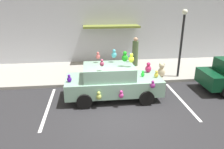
{
  "coord_description": "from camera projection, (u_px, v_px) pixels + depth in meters",
  "views": [
    {
      "loc": [
        -1.15,
        -7.08,
        4.37
      ],
      "look_at": [
        -0.09,
        2.19,
        0.9
      ],
      "focal_mm": 33.88,
      "sensor_mm": 36.0,
      "label": 1
    }
  ],
  "objects": [
    {
      "name": "parking_stripe_front",
      "position": [
        181.0,
        100.0,
        9.48
      ],
      "size": [
        0.12,
        3.6,
        0.01
      ],
      "primitive_type": "cube",
      "color": "silver",
      "rests_on": "ground"
    },
    {
      "name": "pedestrian_near_shopfront",
      "position": [
        135.0,
        53.0,
        13.42
      ],
      "size": [
        0.38,
        0.38,
        1.83
      ],
      "color": "#465A38",
      "rests_on": "sidewalk"
    },
    {
      "name": "parking_stripe_rear",
      "position": [
        48.0,
        107.0,
        8.86
      ],
      "size": [
        0.12,
        3.6,
        0.01
      ],
      "primitive_type": "cube",
      "color": "silver",
      "rests_on": "ground"
    },
    {
      "name": "storefront_building",
      "position": [
        105.0,
        15.0,
        13.78
      ],
      "size": [
        24.0,
        1.25,
        6.4
      ],
      "color": "#B2B7C1",
      "rests_on": "ground"
    },
    {
      "name": "ground_plane",
      "position": [
        121.0,
        115.0,
        8.24
      ],
      "size": [
        60.0,
        60.0,
        0.0
      ],
      "primitive_type": "plane",
      "color": "#262628"
    },
    {
      "name": "teddy_bear_on_sidewalk",
      "position": [
        161.0,
        70.0,
        11.67
      ],
      "size": [
        0.42,
        0.35,
        0.8
      ],
      "color": "beige",
      "rests_on": "sidewalk"
    },
    {
      "name": "street_lamp_post",
      "position": [
        182.0,
        36.0,
        11.07
      ],
      "size": [
        0.28,
        0.28,
        3.62
      ],
      "color": "black",
      "rests_on": "sidewalk"
    },
    {
      "name": "sidewalk",
      "position": [
        108.0,
        71.0,
        12.87
      ],
      "size": [
        24.0,
        4.0,
        0.15
      ],
      "primitive_type": "cube",
      "color": "gray",
      "rests_on": "ground"
    },
    {
      "name": "plush_covered_car",
      "position": [
        112.0,
        81.0,
        9.42
      ],
      "size": [
        4.21,
        2.0,
        2.21
      ],
      "color": "#7CA690",
      "rests_on": "ground"
    }
  ]
}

